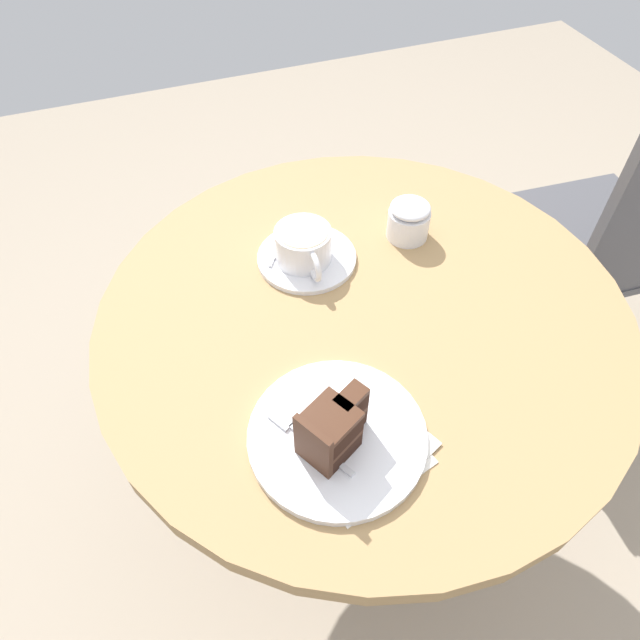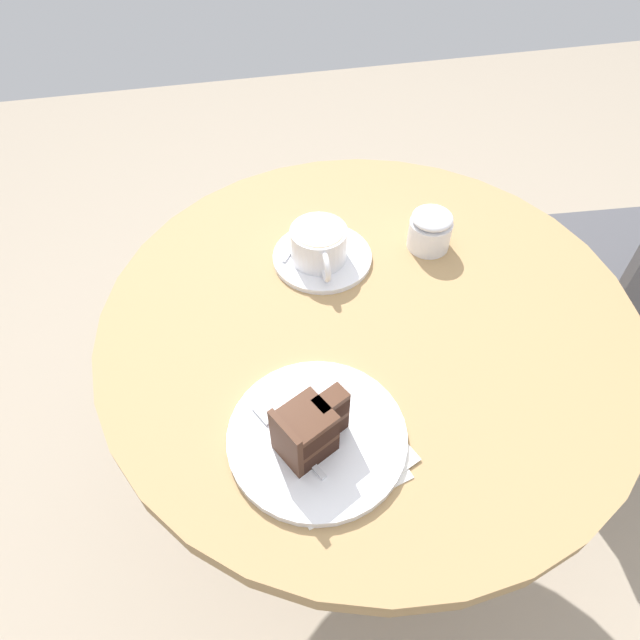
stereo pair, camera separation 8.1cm
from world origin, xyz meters
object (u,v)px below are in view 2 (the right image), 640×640
Objects in this scene: cake_plate at (317,437)px; sugar_pot at (430,230)px; saucer at (322,257)px; napkin at (341,451)px; coffee_cup at (319,244)px; cake_slice at (308,430)px; fork at (282,430)px; teaspoon at (300,238)px.

sugar_pot is at bearing 141.80° from cake_plate.
napkin is at bearing -7.59° from saucer.
coffee_cup is 0.33m from cake_plate.
cake_slice is (0.01, -0.01, 0.04)m from cake_plate.
coffee_cup is (0.00, -0.01, 0.03)m from saucer.
cake_slice is 1.41× the size of sugar_pot.
coffee_cup is 1.23× the size of cake_slice.
fork is 0.66× the size of napkin.
coffee_cup is at bearing -48.02° from fork.
teaspoon is 0.69× the size of fork.
coffee_cup is 0.35m from cake_slice.
coffee_cup reaches higher than saucer.
fork is at bearing -43.87° from sugar_pot.
fork is (0.36, -0.09, 0.00)m from teaspoon.
cake_slice is at bearing -14.20° from saucer.
teaspoon is 0.22m from sugar_pot.
saucer is at bearing -90.57° from sugar_pot.
cake_plate is 0.05m from fork.
cake_slice reaches higher than sugar_pot.
napkin is (0.02, 0.03, -0.00)m from cake_plate.
napkin is 2.68× the size of sugar_pot.
napkin is (0.40, -0.02, -0.01)m from teaspoon.
cake_plate is 1.20× the size of napkin.
cake_slice reaches higher than coffee_cup.
teaspoon is 0.46× the size of napkin.
coffee_cup is 0.65× the size of napkin.
teaspoon is at bearing -103.03° from sugar_pot.
saucer is at bearing 167.42° from cake_plate.
cake_plate is 3.22× the size of sugar_pot.
coffee_cup is 1.74× the size of sugar_pot.
saucer is 1.87× the size of teaspoon.
sugar_pot reaches higher than napkin.
cake_slice is at bearing -13.36° from coffee_cup.
saucer is 1.30× the size of fork.
saucer is 0.04m from coffee_cup.
cake_slice is at bearing -159.47° from fork.
saucer is 1.62× the size of cake_slice.
coffee_cup is 1.42× the size of teaspoon.
coffee_cup is 0.35m from napkin.
saucer is 0.34m from fork.
coffee_cup is at bearing 166.64° from cake_slice.
fork is at bearing -19.63° from coffee_cup.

